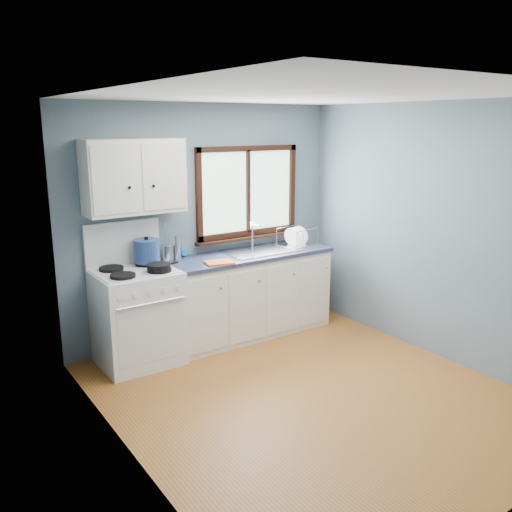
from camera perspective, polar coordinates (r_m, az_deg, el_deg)
floor at (r=4.87m, az=5.66°, el=-14.41°), size 3.20×3.60×0.02m
ceiling at (r=4.31m, az=6.48°, el=16.66°), size 3.20×3.60×0.02m
wall_back at (r=5.89m, az=-5.41°, el=3.57°), size 3.20×0.02×2.50m
wall_left at (r=3.63m, az=-13.81°, el=-3.24°), size 0.02×3.60×2.50m
wall_right at (r=5.58m, az=18.79°, el=2.33°), size 0.02×3.60×2.50m
gas_range at (r=5.39m, az=-12.37°, el=-5.98°), size 0.76×0.69×1.36m
base_cabinets at (r=6.01m, az=-0.78°, el=-4.44°), size 1.85×0.60×0.88m
countertop at (r=5.87m, az=-0.78°, el=0.11°), size 1.89×0.64×0.04m
sink at (r=5.98m, az=0.65°, el=-0.04°), size 0.84×0.46×0.44m
window at (r=6.09m, az=-0.85°, el=6.12°), size 1.36×0.10×1.03m
upper_cabinets at (r=5.29m, az=-12.71°, el=8.16°), size 0.95×0.35×0.70m
skillet at (r=5.17m, az=-10.17°, el=-1.06°), size 0.35×0.26×0.04m
stockpot at (r=5.41m, az=-11.42°, el=0.56°), size 0.26×0.26×0.26m
utensil_crock at (r=5.61m, az=-9.16°, el=0.34°), size 0.15×0.15×0.40m
thermos at (r=5.56m, az=-8.26°, el=0.80°), size 0.08×0.08×0.26m
soap_bottle at (r=5.73m, az=-7.51°, el=1.00°), size 0.10×0.10×0.22m
dish_towel at (r=5.44m, az=-3.87°, el=-0.70°), size 0.31×0.26×0.02m
dish_rack at (r=6.26m, az=4.31°, el=1.66°), size 0.48×0.41×0.22m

